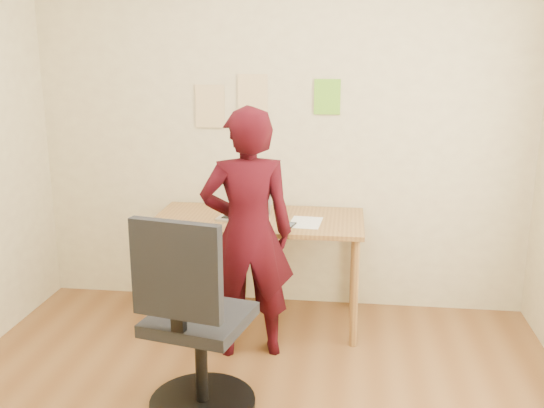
# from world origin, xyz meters

# --- Properties ---
(room) EXTENTS (3.58, 3.58, 2.78)m
(room) POSITION_xyz_m (0.00, 0.00, 1.35)
(room) COLOR brown
(room) RESTS_ON ground
(desk) EXTENTS (1.40, 0.70, 0.74)m
(desk) POSITION_xyz_m (-0.11, 1.38, 0.65)
(desk) COLOR olive
(desk) RESTS_ON ground
(laptop) EXTENTS (0.36, 0.33, 0.23)m
(laptop) POSITION_xyz_m (-0.20, 1.39, 0.79)
(laptop) COLOR silver
(laptop) RESTS_ON desk
(paper_sheet) EXTENTS (0.22, 0.30, 0.00)m
(paper_sheet) POSITION_xyz_m (0.22, 1.31, 0.74)
(paper_sheet) COLOR white
(paper_sheet) RESTS_ON desk
(phone) EXTENTS (0.09, 0.14, 0.01)m
(phone) POSITION_xyz_m (0.12, 1.21, 0.75)
(phone) COLOR black
(phone) RESTS_ON desk
(wall_note_left) EXTENTS (0.21, 0.00, 0.30)m
(wall_note_left) POSITION_xyz_m (-0.50, 1.74, 1.44)
(wall_note_left) COLOR #DDBD84
(wall_note_left) RESTS_ON room
(wall_note_mid) EXTENTS (0.21, 0.00, 0.30)m
(wall_note_mid) POSITION_xyz_m (-0.20, 1.74, 1.52)
(wall_note_mid) COLOR #DDBD84
(wall_note_mid) RESTS_ON room
(wall_note_right) EXTENTS (0.18, 0.00, 0.24)m
(wall_note_right) POSITION_xyz_m (0.32, 1.74, 1.52)
(wall_note_right) COLOR #71C22B
(wall_note_right) RESTS_ON room
(office_chair) EXTENTS (0.57, 0.58, 1.08)m
(office_chair) POSITION_xyz_m (-0.26, 0.23, 0.46)
(office_chair) COLOR black
(office_chair) RESTS_ON ground
(person) EXTENTS (0.63, 0.49, 1.53)m
(person) POSITION_xyz_m (-0.10, 0.93, 0.77)
(person) COLOR #34070D
(person) RESTS_ON ground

